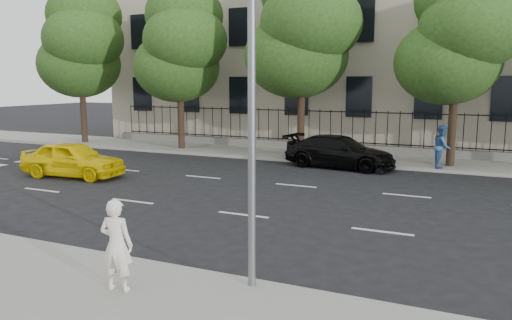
% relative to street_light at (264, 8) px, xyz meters
% --- Properties ---
extents(ground, '(120.00, 120.00, 0.00)m').
position_rel_street_light_xyz_m(ground, '(-2.50, 1.77, -5.15)').
color(ground, black).
rests_on(ground, ground).
extents(near_sidewalk, '(60.00, 4.00, 0.15)m').
position_rel_street_light_xyz_m(near_sidewalk, '(-2.50, -2.23, -5.07)').
color(near_sidewalk, gray).
rests_on(near_sidewalk, ground).
extents(far_sidewalk, '(60.00, 4.00, 0.15)m').
position_rel_street_light_xyz_m(far_sidewalk, '(-2.50, 15.77, -5.07)').
color(far_sidewalk, gray).
rests_on(far_sidewalk, ground).
extents(lane_markings, '(49.60, 4.62, 0.01)m').
position_rel_street_light_xyz_m(lane_markings, '(-2.50, 6.52, -5.14)').
color(lane_markings, silver).
rests_on(lane_markings, ground).
extents(iron_fence, '(30.00, 0.50, 2.20)m').
position_rel_street_light_xyz_m(iron_fence, '(-2.50, 17.47, -4.50)').
color(iron_fence, slate).
rests_on(iron_fence, far_sidewalk).
extents(street_light, '(0.25, 3.32, 8.05)m').
position_rel_street_light_xyz_m(street_light, '(0.00, 0.00, 0.00)').
color(street_light, slate).
rests_on(street_light, near_sidewalk).
extents(tree_a, '(5.71, 5.31, 9.39)m').
position_rel_street_light_xyz_m(tree_a, '(-18.46, 15.13, 0.98)').
color(tree_a, '#382619').
rests_on(tree_a, far_sidewalk).
extents(tree_b, '(5.53, 5.12, 8.97)m').
position_rel_street_light_xyz_m(tree_b, '(-11.46, 15.13, 0.69)').
color(tree_b, '#382619').
rests_on(tree_b, far_sidewalk).
extents(tree_c, '(5.89, 5.50, 9.80)m').
position_rel_street_light_xyz_m(tree_c, '(-4.46, 15.13, 1.26)').
color(tree_c, '#382619').
rests_on(tree_c, far_sidewalk).
extents(tree_d, '(5.34, 4.94, 8.84)m').
position_rel_street_light_xyz_m(tree_d, '(2.54, 15.13, 0.69)').
color(tree_d, '#382619').
rests_on(tree_d, far_sidewalk).
extents(yellow_taxi, '(4.40, 2.10, 1.45)m').
position_rel_street_light_xyz_m(yellow_taxi, '(-11.32, 6.65, -4.42)').
color(yellow_taxi, yellow).
rests_on(yellow_taxi, ground).
extents(black_sedan, '(5.18, 2.60, 1.44)m').
position_rel_street_light_xyz_m(black_sedan, '(-2.05, 13.27, -4.43)').
color(black_sedan, black).
rests_on(black_sedan, ground).
extents(woman_near, '(0.67, 0.50, 1.68)m').
position_rel_street_light_xyz_m(woman_near, '(-2.10, -1.71, -4.16)').
color(woman_near, white).
rests_on(woman_near, near_sidewalk).
extents(pedestrian_far, '(0.75, 0.94, 1.86)m').
position_rel_street_light_xyz_m(pedestrian_far, '(2.19, 14.17, -4.07)').
color(pedestrian_far, '#315791').
rests_on(pedestrian_far, far_sidewalk).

